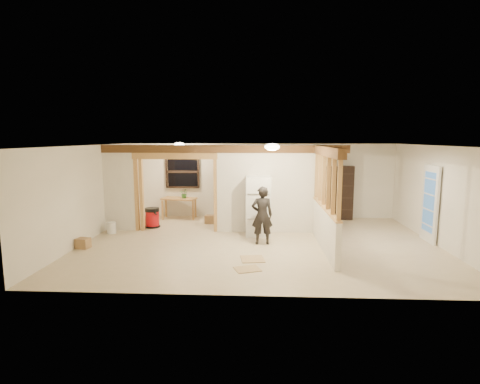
# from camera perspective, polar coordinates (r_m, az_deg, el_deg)

# --- Properties ---
(floor) EXTENTS (9.00, 6.50, 0.01)m
(floor) POSITION_cam_1_polar(r_m,az_deg,el_deg) (9.74, 2.86, -7.83)
(floor) COLOR beige
(floor) RESTS_ON ground
(ceiling) EXTENTS (9.00, 6.50, 0.01)m
(ceiling) POSITION_cam_1_polar(r_m,az_deg,el_deg) (9.36, 2.97, 7.07)
(ceiling) COLOR white
(wall_back) EXTENTS (9.00, 0.01, 2.50)m
(wall_back) POSITION_cam_1_polar(r_m,az_deg,el_deg) (12.69, 2.92, 1.73)
(wall_back) COLOR silver
(wall_back) RESTS_ON floor
(wall_front) EXTENTS (9.00, 0.01, 2.50)m
(wall_front) POSITION_cam_1_polar(r_m,az_deg,el_deg) (6.27, 2.89, -5.05)
(wall_front) COLOR silver
(wall_front) RESTS_ON floor
(wall_left) EXTENTS (0.01, 6.50, 2.50)m
(wall_left) POSITION_cam_1_polar(r_m,az_deg,el_deg) (10.48, -22.52, -0.28)
(wall_left) COLOR silver
(wall_left) RESTS_ON floor
(wall_right) EXTENTS (0.01, 6.50, 2.50)m
(wall_right) POSITION_cam_1_polar(r_m,az_deg,el_deg) (10.48, 28.33, -0.64)
(wall_right) COLOR silver
(wall_right) RESTS_ON floor
(partition_left_stub) EXTENTS (0.90, 0.12, 2.50)m
(partition_left_stub) POSITION_cam_1_polar(r_m,az_deg,el_deg) (11.40, -17.90, 0.59)
(partition_left_stub) COLOR silver
(partition_left_stub) RESTS_ON floor
(partition_center) EXTENTS (2.80, 0.12, 2.50)m
(partition_center) POSITION_cam_1_polar(r_m,az_deg,el_deg) (10.66, 3.99, 0.47)
(partition_center) COLOR silver
(partition_center) RESTS_ON floor
(doorway_frame) EXTENTS (2.46, 0.14, 2.20)m
(doorway_frame) POSITION_cam_1_polar(r_m,az_deg,el_deg) (10.94, -9.76, -0.22)
(doorway_frame) COLOR tan
(doorway_frame) RESTS_ON floor
(header_beam_back) EXTENTS (7.00, 0.18, 0.22)m
(header_beam_back) POSITION_cam_1_polar(r_m,az_deg,el_deg) (10.61, -2.48, 6.57)
(header_beam_back) COLOR brown
(header_beam_back) RESTS_ON ceiling
(header_beam_right) EXTENTS (0.18, 3.30, 0.22)m
(header_beam_right) POSITION_cam_1_polar(r_m,az_deg,el_deg) (9.10, 13.14, 6.08)
(header_beam_right) COLOR brown
(header_beam_right) RESTS_ON ceiling
(pony_wall) EXTENTS (0.12, 3.20, 1.00)m
(pony_wall) POSITION_cam_1_polar(r_m,az_deg,el_deg) (9.36, 12.76, -5.49)
(pony_wall) COLOR silver
(pony_wall) RESTS_ON floor
(stud_partition) EXTENTS (0.14, 3.20, 1.32)m
(stud_partition) POSITION_cam_1_polar(r_m,az_deg,el_deg) (9.16, 12.99, 1.58)
(stud_partition) COLOR tan
(stud_partition) RESTS_ON pony_wall
(window_back) EXTENTS (1.12, 0.10, 1.10)m
(window_back) POSITION_cam_1_polar(r_m,az_deg,el_deg) (12.84, -8.76, 3.07)
(window_back) COLOR black
(window_back) RESTS_ON wall_back
(french_door) EXTENTS (0.12, 0.86, 2.00)m
(french_door) POSITION_cam_1_polar(r_m,az_deg,el_deg) (10.85, 26.96, -1.62)
(french_door) COLOR white
(french_door) RESTS_ON floor
(ceiling_dome_main) EXTENTS (0.36, 0.36, 0.16)m
(ceiling_dome_main) POSITION_cam_1_polar(r_m,az_deg,el_deg) (8.86, 4.92, 6.86)
(ceiling_dome_main) COLOR #FFEABF
(ceiling_dome_main) RESTS_ON ceiling
(ceiling_dome_util) EXTENTS (0.32, 0.32, 0.14)m
(ceiling_dome_util) POSITION_cam_1_polar(r_m,az_deg,el_deg) (11.92, -9.24, 7.14)
(ceiling_dome_util) COLOR #FFEABF
(ceiling_dome_util) RESTS_ON ceiling
(hanging_bulb) EXTENTS (0.07, 0.07, 0.07)m
(hanging_bulb) POSITION_cam_1_polar(r_m,az_deg,el_deg) (11.15, -7.43, 5.56)
(hanging_bulb) COLOR #FFD88C
(hanging_bulb) RESTS_ON ceiling
(refrigerator) EXTENTS (0.68, 0.66, 1.64)m
(refrigerator) POSITION_cam_1_polar(r_m,az_deg,el_deg) (10.34, 2.83, -2.17)
(refrigerator) COLOR white
(refrigerator) RESTS_ON floor
(woman) EXTENTS (0.58, 0.41, 1.49)m
(woman) POSITION_cam_1_polar(r_m,az_deg,el_deg) (9.51, 3.39, -3.57)
(woman) COLOR black
(woman) RESTS_ON floor
(work_table) EXTENTS (1.20, 0.78, 0.70)m
(work_table) POSITION_cam_1_polar(r_m,az_deg,el_deg) (12.72, -9.24, -2.46)
(work_table) COLOR tan
(work_table) RESTS_ON floor
(potted_plant) EXTENTS (0.34, 0.32, 0.32)m
(potted_plant) POSITION_cam_1_polar(r_m,az_deg,el_deg) (12.55, -8.47, -0.22)
(potted_plant) COLOR #346427
(potted_plant) RESTS_ON work_table
(shop_vac) EXTENTS (0.59, 0.59, 0.60)m
(shop_vac) POSITION_cam_1_polar(r_m,az_deg,el_deg) (11.64, -13.22, -3.81)
(shop_vac) COLOR #B50E12
(shop_vac) RESTS_ON floor
(bookshelf) EXTENTS (0.89, 0.30, 1.78)m
(bookshelf) POSITION_cam_1_polar(r_m,az_deg,el_deg) (12.80, 14.86, -0.11)
(bookshelf) COLOR black
(bookshelf) RESTS_ON floor
(bucket) EXTENTS (0.30, 0.30, 0.32)m
(bucket) POSITION_cam_1_polar(r_m,az_deg,el_deg) (11.27, -19.00, -5.17)
(bucket) COLOR white
(bucket) RESTS_ON floor
(box_util_a) EXTENTS (0.31, 0.27, 0.26)m
(box_util_a) POSITION_cam_1_polar(r_m,az_deg,el_deg) (11.93, -4.64, -4.17)
(box_util_a) COLOR #A27A4E
(box_util_a) RESTS_ON floor
(box_util_b) EXTENTS (0.37, 0.37, 0.29)m
(box_util_b) POSITION_cam_1_polar(r_m,az_deg,el_deg) (11.98, -13.75, -4.26)
(box_util_b) COLOR #A27A4E
(box_util_b) RESTS_ON floor
(box_front) EXTENTS (0.35, 0.30, 0.25)m
(box_front) POSITION_cam_1_polar(r_m,az_deg,el_deg) (10.05, -22.80, -7.20)
(box_front) COLOR #A27A4E
(box_front) RESTS_ON floor
(floor_panel_near) EXTENTS (0.58, 0.58, 0.02)m
(floor_panel_near) POSITION_cam_1_polar(r_m,az_deg,el_deg) (8.49, 1.92, -10.16)
(floor_panel_near) COLOR tan
(floor_panel_near) RESTS_ON floor
(floor_panel_far) EXTENTS (0.61, 0.56, 0.02)m
(floor_panel_far) POSITION_cam_1_polar(r_m,az_deg,el_deg) (7.88, 1.13, -11.66)
(floor_panel_far) COLOR tan
(floor_panel_far) RESTS_ON floor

